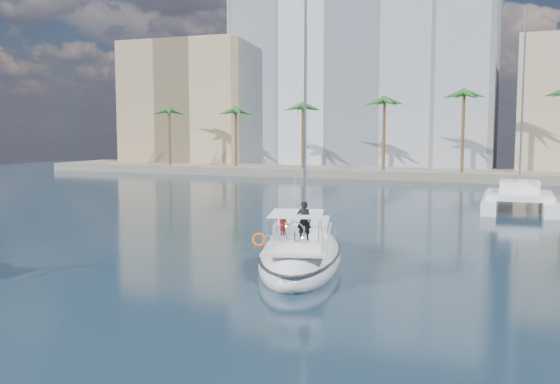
% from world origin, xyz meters
% --- Properties ---
extents(ground, '(160.00, 160.00, 0.00)m').
position_xyz_m(ground, '(0.00, 0.00, 0.00)').
color(ground, black).
rests_on(ground, ground).
extents(quay, '(120.00, 14.00, 1.20)m').
position_xyz_m(quay, '(0.00, 61.00, 0.60)').
color(quay, gray).
rests_on(quay, ground).
extents(building_modern, '(42.00, 16.00, 28.00)m').
position_xyz_m(building_modern, '(-12.00, 73.00, 14.00)').
color(building_modern, silver).
rests_on(building_modern, ground).
extents(building_tan_left, '(22.00, 14.00, 22.00)m').
position_xyz_m(building_tan_left, '(-42.00, 69.00, 11.00)').
color(building_tan_left, tan).
rests_on(building_tan_left, ground).
extents(palm_left, '(3.60, 3.60, 12.30)m').
position_xyz_m(palm_left, '(-34.00, 57.00, 10.28)').
color(palm_left, brown).
rests_on(palm_left, ground).
extents(palm_centre, '(3.60, 3.60, 12.30)m').
position_xyz_m(palm_centre, '(0.00, 57.00, 10.28)').
color(palm_centre, brown).
rests_on(palm_centre, ground).
extents(main_sloop, '(7.49, 13.82, 19.56)m').
position_xyz_m(main_sloop, '(2.32, 1.29, 0.57)').
color(main_sloop, white).
rests_on(main_sloop, ground).
extents(catamaran, '(6.15, 11.99, 17.34)m').
position_xyz_m(catamaran, '(12.86, 28.74, 1.14)').
color(catamaran, white).
rests_on(catamaran, ground).
extents(seagull, '(1.14, 0.49, 0.21)m').
position_xyz_m(seagull, '(-0.43, 4.14, 0.77)').
color(seagull, silver).
rests_on(seagull, ground).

